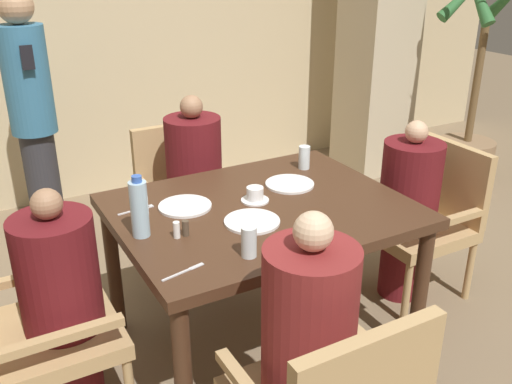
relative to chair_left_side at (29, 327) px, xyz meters
The scene contains 24 objects.
ground_plane 1.16m from the chair_left_side, ahead, with size 16.00×16.00×0.00m, color #7A664C.
wall_back 2.73m from the chair_left_side, 65.59° to the left, with size 8.00×0.06×2.80m.
pillar_stone 3.66m from the chair_left_side, 28.20° to the left, with size 0.50×0.50×2.70m.
dining_table 1.08m from the chair_left_side, ahead, with size 1.32×1.04×0.76m.
chair_left_side is the anchor object (origin of this frame).
diner_in_left_chair 0.15m from the chair_left_side, ahead, with size 0.32×0.32×1.04m.
chair_far_side 1.41m from the chair_left_side, 41.01° to the left, with size 0.53×0.53×0.86m.
diner_in_far_chair 1.32m from the chair_left_side, 36.43° to the left, with size 0.32×0.32×1.11m.
chair_right_side 2.12m from the chair_left_side, ahead, with size 0.53×0.53×0.86m.
diner_in_right_chair 1.98m from the chair_left_side, ahead, with size 0.32×0.32×1.04m.
diner_in_near_chair 1.12m from the chair_left_side, 44.46° to the right, with size 0.32×0.32×1.12m.
standing_host 1.73m from the chair_left_side, 78.10° to the left, with size 0.28×0.32×1.65m.
potted_palm 3.68m from the chair_left_side, 15.20° to the left, with size 0.61×0.64×1.86m.
plate_main_left 0.99m from the chair_left_side, ahead, with size 0.24×0.24×0.01m.
plate_main_right 1.35m from the chair_left_side, ahead, with size 0.24×0.24×0.01m.
plate_dessert_center 0.82m from the chair_left_side, 11.84° to the left, with size 0.24×0.24×0.01m.
teacup_with_saucer 1.11m from the chair_left_side, ahead, with size 0.13×0.13×0.07m.
water_bottle 0.64m from the chair_left_side, ahead, with size 0.07×0.07×0.26m.
glass_tall_near 0.94m from the chair_left_side, 25.24° to the right, with size 0.06×0.06×0.12m.
glass_tall_mid 1.57m from the chair_left_side, 11.54° to the left, with size 0.06×0.06×0.12m.
salt_shaker 0.70m from the chair_left_side, ahead, with size 0.03×0.03×0.07m.
pepper_shaker 0.73m from the chair_left_side, ahead, with size 0.03×0.03×0.07m.
fork_beside_plate 0.67m from the chair_left_side, 22.76° to the left, with size 0.17×0.04×0.00m.
knife_beside_plate 0.71m from the chair_left_side, 34.09° to the right, with size 0.18×0.05×0.00m.
Camera 1 is at (-1.18, -2.06, 1.87)m, focal length 40.00 mm.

